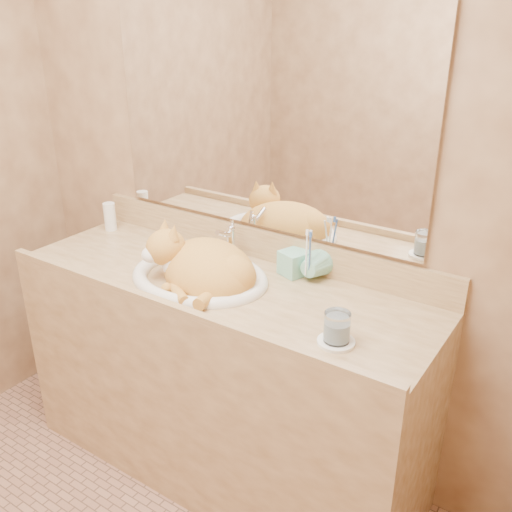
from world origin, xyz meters
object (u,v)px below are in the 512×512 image
Objects in this scene: cat at (202,265)px; soap_dispenser at (284,252)px; water_glass at (337,327)px; toothbrush_cup at (308,271)px; sink_basin at (199,259)px; vanity_counter at (222,379)px.

cat is 1.98× the size of soap_dispenser.
toothbrush_cup is at bearing 131.49° from water_glass.
cat is 0.60m from water_glass.
sink_basin is at bearing -179.90° from cat.
vanity_counter is 15.00× the size of toothbrush_cup.
soap_dispenser is at bearing 42.99° from vanity_counter.
toothbrush_cup reaches higher than vanity_counter.
vanity_counter is 3.09× the size of sink_basin.
sink_basin reaches higher than vanity_counter.
soap_dispenser is 0.11m from toothbrush_cup.
cat is (-0.06, -0.03, 0.49)m from vanity_counter.
water_glass is at bearing 10.90° from cat.
sink_basin is 4.86× the size of toothbrush_cup.
cat is at bearing -26.14° from sink_basin.
water_glass is (0.26, -0.30, 0.01)m from toothbrush_cup.
vanity_counter is 0.57m from toothbrush_cup.
water_glass is at bearing -13.88° from vanity_counter.
sink_basin is (-0.07, -0.02, 0.51)m from vanity_counter.
vanity_counter is 17.43× the size of water_glass.
cat reaches higher than vanity_counter.
toothbrush_cup is at bearing 23.27° from sink_basin.
sink_basin is at bearing -151.47° from toothbrush_cup.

